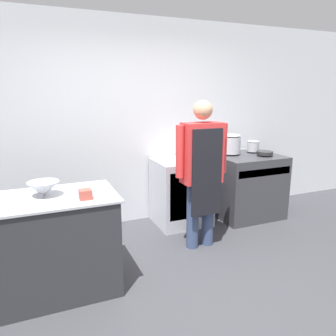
{
  "coord_description": "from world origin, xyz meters",
  "views": [
    {
      "loc": [
        -1.29,
        -2.28,
        1.79
      ],
      "look_at": [
        0.11,
        1.04,
        0.93
      ],
      "focal_mm": 35.0,
      "sensor_mm": 36.0,
      "label": 1
    }
  ],
  "objects_px": {
    "saute_pan": "(265,153)",
    "stock_pot": "(231,143)",
    "fridge_unit": "(181,192)",
    "plastic_tub": "(85,194)",
    "mixing_bowl": "(44,189)",
    "stove": "(246,185)",
    "sauce_pot": "(253,146)",
    "person_cook": "(202,167)"
  },
  "relations": [
    {
      "from": "person_cook",
      "to": "sauce_pot",
      "type": "relative_size",
      "value": 9.59
    },
    {
      "from": "mixing_bowl",
      "to": "saute_pan",
      "type": "height_order",
      "value": "mixing_bowl"
    },
    {
      "from": "stove",
      "to": "person_cook",
      "type": "relative_size",
      "value": 0.54
    },
    {
      "from": "fridge_unit",
      "to": "sauce_pot",
      "type": "height_order",
      "value": "sauce_pot"
    },
    {
      "from": "mixing_bowl",
      "to": "stock_pot",
      "type": "xyz_separation_m",
      "value": [
        2.54,
        0.99,
        0.09
      ]
    },
    {
      "from": "saute_pan",
      "to": "fridge_unit",
      "type": "bearing_deg",
      "value": 168.68
    },
    {
      "from": "stock_pot",
      "to": "mixing_bowl",
      "type": "bearing_deg",
      "value": -158.75
    },
    {
      "from": "mixing_bowl",
      "to": "sauce_pot",
      "type": "bearing_deg",
      "value": 18.67
    },
    {
      "from": "person_cook",
      "to": "plastic_tub",
      "type": "height_order",
      "value": "person_cook"
    },
    {
      "from": "stove",
      "to": "fridge_unit",
      "type": "height_order",
      "value": "stove"
    },
    {
      "from": "person_cook",
      "to": "sauce_pot",
      "type": "height_order",
      "value": "person_cook"
    },
    {
      "from": "stove",
      "to": "sauce_pot",
      "type": "height_order",
      "value": "sauce_pot"
    },
    {
      "from": "mixing_bowl",
      "to": "stock_pot",
      "type": "relative_size",
      "value": 0.96
    },
    {
      "from": "mixing_bowl",
      "to": "plastic_tub",
      "type": "xyz_separation_m",
      "value": [
        0.32,
        -0.21,
        -0.02
      ]
    },
    {
      "from": "stove",
      "to": "saute_pan",
      "type": "relative_size",
      "value": 4.06
    },
    {
      "from": "fridge_unit",
      "to": "mixing_bowl",
      "type": "distance_m",
      "value": 2.06
    },
    {
      "from": "stove",
      "to": "sauce_pot",
      "type": "distance_m",
      "value": 0.59
    },
    {
      "from": "stock_pot",
      "to": "sauce_pot",
      "type": "relative_size",
      "value": 1.58
    },
    {
      "from": "stove",
      "to": "person_cook",
      "type": "xyz_separation_m",
      "value": [
        -1.07,
        -0.61,
        0.51
      ]
    },
    {
      "from": "saute_pan",
      "to": "stock_pot",
      "type": "bearing_deg",
      "value": 144.58
    },
    {
      "from": "fridge_unit",
      "to": "saute_pan",
      "type": "height_order",
      "value": "saute_pan"
    },
    {
      "from": "fridge_unit",
      "to": "person_cook",
      "type": "xyz_separation_m",
      "value": [
        -0.09,
        -0.71,
        0.51
      ]
    },
    {
      "from": "fridge_unit",
      "to": "plastic_tub",
      "type": "bearing_deg",
      "value": -141.03
    },
    {
      "from": "stock_pot",
      "to": "person_cook",
      "type": "bearing_deg",
      "value": -139.23
    },
    {
      "from": "fridge_unit",
      "to": "mixing_bowl",
      "type": "xyz_separation_m",
      "value": [
        -1.75,
        -0.95,
        0.52
      ]
    },
    {
      "from": "person_cook",
      "to": "mixing_bowl",
      "type": "height_order",
      "value": "person_cook"
    },
    {
      "from": "plastic_tub",
      "to": "stock_pot",
      "type": "xyz_separation_m",
      "value": [
        2.22,
        1.2,
        0.11
      ]
    },
    {
      "from": "plastic_tub",
      "to": "stock_pot",
      "type": "distance_m",
      "value": 2.52
    },
    {
      "from": "person_cook",
      "to": "plastic_tub",
      "type": "relative_size",
      "value": 16.62
    },
    {
      "from": "saute_pan",
      "to": "sauce_pot",
      "type": "relative_size",
      "value": 1.28
    },
    {
      "from": "stove",
      "to": "saute_pan",
      "type": "xyz_separation_m",
      "value": [
        0.18,
        -0.13,
        0.49
      ]
    },
    {
      "from": "stove",
      "to": "mixing_bowl",
      "type": "bearing_deg",
      "value": -162.78
    },
    {
      "from": "mixing_bowl",
      "to": "stove",
      "type": "bearing_deg",
      "value": 17.22
    },
    {
      "from": "person_cook",
      "to": "fridge_unit",
      "type": "bearing_deg",
      "value": 83.08
    },
    {
      "from": "fridge_unit",
      "to": "saute_pan",
      "type": "bearing_deg",
      "value": -11.32
    },
    {
      "from": "stove",
      "to": "stock_pot",
      "type": "relative_size",
      "value": 3.29
    },
    {
      "from": "fridge_unit",
      "to": "plastic_tub",
      "type": "xyz_separation_m",
      "value": [
        -1.43,
        -1.16,
        0.49
      ]
    },
    {
      "from": "plastic_tub",
      "to": "stock_pot",
      "type": "bearing_deg",
      "value": 28.37
    },
    {
      "from": "stove",
      "to": "fridge_unit",
      "type": "relative_size",
      "value": 1.03
    },
    {
      "from": "stove",
      "to": "person_cook",
      "type": "bearing_deg",
      "value": -150.24
    },
    {
      "from": "stove",
      "to": "stock_pot",
      "type": "bearing_deg",
      "value": 145.88
    },
    {
      "from": "plastic_tub",
      "to": "saute_pan",
      "type": "height_order",
      "value": "plastic_tub"
    }
  ]
}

